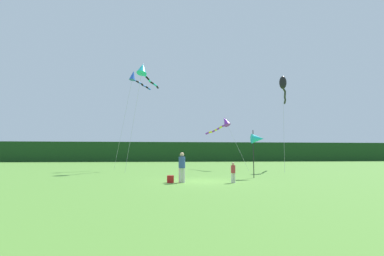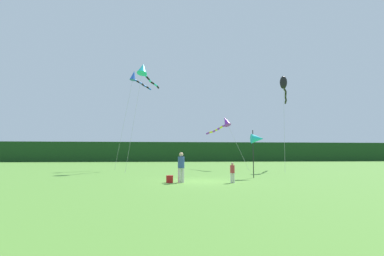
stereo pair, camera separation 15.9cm
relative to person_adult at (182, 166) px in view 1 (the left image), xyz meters
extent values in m
plane|color=#5B9338|center=(1.23, 0.63, -1.01)|extent=(120.00, 120.00, 0.00)
cube|color=#193D19|center=(1.23, 45.63, 1.17)|extent=(108.00, 2.60, 4.35)
cylinder|color=silver|center=(-0.10, 0.00, -0.57)|extent=(0.18, 0.18, 0.86)
cylinder|color=silver|center=(0.10, 0.00, -0.57)|extent=(0.18, 0.18, 0.86)
cylinder|color=#334C8C|center=(0.00, 0.00, 0.20)|extent=(0.40, 0.40, 0.68)
sphere|color=tan|center=(0.00, 0.00, 0.67)|extent=(0.25, 0.25, 0.25)
cylinder|color=silver|center=(2.96, -0.45, -0.72)|extent=(0.12, 0.12, 0.58)
cylinder|color=silver|center=(3.10, -0.45, -0.72)|extent=(0.12, 0.12, 0.58)
cylinder|color=#B23338|center=(3.03, -0.45, -0.20)|extent=(0.27, 0.27, 0.46)
sphere|color=tan|center=(3.03, -0.45, 0.12)|extent=(0.17, 0.17, 0.17)
cube|color=red|center=(-0.69, -0.05, -0.79)|extent=(0.40, 0.34, 0.43)
cylinder|color=black|center=(5.31, 2.69, 0.71)|extent=(0.06, 0.06, 3.43)
cone|color=#1EB7CC|center=(5.66, 2.69, 1.81)|extent=(0.90, 0.70, 0.70)
cylinder|color=#B2B2B2|center=(10.77, 9.68, 3.71)|extent=(1.67, 3.46, 9.43)
ellipsoid|color=black|center=(11.59, 11.40, 8.42)|extent=(1.10, 1.19, 1.62)
cylinder|color=black|center=(11.86, 11.75, 7.71)|extent=(0.73, 0.86, 0.40)
cylinder|color=black|center=(12.31, 12.50, 7.55)|extent=(0.54, 0.91, 0.31)
cylinder|color=black|center=(12.65, 13.31, 7.39)|extent=(0.54, 0.93, 0.39)
cylinder|color=black|center=(13.02, 14.11, 7.21)|extent=(0.60, 0.91, 0.37)
cylinder|color=black|center=(13.36, 14.93, 7.01)|extent=(0.48, 0.95, 0.42)
cylinder|color=#B2B2B2|center=(-4.14, 10.62, 4.38)|extent=(1.15, 3.05, 10.78)
cone|color=#1EB7CC|center=(-3.58, 12.14, 9.77)|extent=(1.49, 1.66, 1.43)
cylinder|color=#1EB7CC|center=(-3.42, 12.42, 9.20)|extent=(0.52, 0.71, 0.38)
cylinder|color=black|center=(-3.12, 12.98, 9.02)|extent=(0.48, 0.72, 0.37)
cylinder|color=#1EB7CC|center=(-2.92, 13.59, 8.89)|extent=(0.32, 0.69, 0.28)
cylinder|color=black|center=(-2.69, 14.18, 8.80)|extent=(0.52, 0.68, 0.29)
cylinder|color=#1EB7CC|center=(-2.36, 14.74, 8.71)|extent=(0.51, 0.68, 0.29)
cylinder|color=black|center=(-2.10, 15.32, 8.61)|extent=(0.39, 0.71, 0.31)
cylinder|color=#B2B2B2|center=(-5.76, 14.64, 4.48)|extent=(1.60, 1.81, 10.98)
cone|color=blue|center=(-4.98, 15.54, 9.97)|extent=(1.15, 1.17, 1.27)
cylinder|color=blue|center=(-4.81, 15.68, 9.47)|extent=(0.49, 0.46, 0.29)
cylinder|color=black|center=(-4.52, 15.99, 9.38)|extent=(0.44, 0.49, 0.28)
cylinder|color=blue|center=(-4.25, 16.32, 9.30)|extent=(0.45, 0.48, 0.26)
cylinder|color=black|center=(-4.00, 16.67, 9.20)|extent=(0.42, 0.53, 0.33)
cylinder|color=blue|center=(-3.75, 17.02, 9.11)|extent=(0.46, 0.47, 0.25)
cylinder|color=black|center=(-3.47, 17.35, 9.03)|extent=(0.44, 0.51, 0.30)
cylinder|color=blue|center=(-3.21, 17.69, 8.93)|extent=(0.46, 0.49, 0.30)
cylinder|color=#B2B2B2|center=(6.50, 11.90, 1.67)|extent=(1.77, 2.67, 5.36)
cone|color=purple|center=(5.63, 13.22, 4.35)|extent=(1.26, 1.39, 1.31)
cylinder|color=purple|center=(5.48, 13.40, 3.86)|extent=(0.49, 0.52, 0.30)
cylinder|color=yellow|center=(5.22, 13.80, 3.74)|extent=(0.41, 0.57, 0.33)
cylinder|color=purple|center=(5.01, 14.23, 3.60)|extent=(0.40, 0.57, 0.33)
cylinder|color=yellow|center=(4.83, 14.67, 3.50)|extent=(0.36, 0.54, 0.27)
cylinder|color=purple|center=(4.62, 15.09, 3.40)|extent=(0.46, 0.56, 0.34)
cylinder|color=yellow|center=(4.32, 15.46, 3.29)|extent=(0.50, 0.49, 0.25)
cylinder|color=purple|center=(3.98, 15.80, 3.19)|extent=(0.52, 0.52, 0.34)
camera|label=1|loc=(-0.93, -16.51, 0.71)|focal=25.50mm
camera|label=2|loc=(-0.78, -16.53, 0.71)|focal=25.50mm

